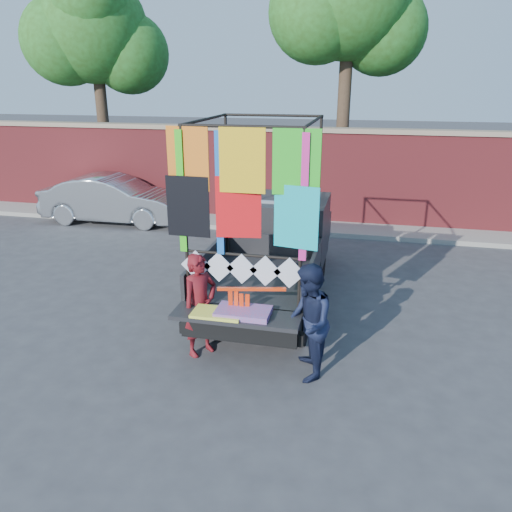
% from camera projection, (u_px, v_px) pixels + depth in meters
% --- Properties ---
extents(ground, '(90.00, 90.00, 0.00)m').
position_uv_depth(ground, '(234.00, 340.00, 7.73)').
color(ground, '#38383A').
rests_on(ground, ground).
extents(brick_wall, '(30.00, 0.45, 2.61)m').
position_uv_depth(brick_wall, '(300.00, 175.00, 13.72)').
color(brick_wall, maroon).
rests_on(brick_wall, ground).
extents(curb, '(30.00, 1.20, 0.12)m').
position_uv_depth(curb, '(295.00, 226.00, 13.50)').
color(curb, gray).
rests_on(curb, ground).
extents(tree_left, '(4.20, 3.30, 7.05)m').
position_uv_depth(tree_left, '(94.00, 33.00, 14.84)').
color(tree_left, '#38281C').
rests_on(tree_left, ground).
extents(tree_mid, '(4.20, 3.30, 7.73)m').
position_uv_depth(tree_mid, '(350.00, 3.00, 13.06)').
color(tree_mid, '#38281C').
rests_on(tree_mid, ground).
extents(pickup_truck, '(2.08, 5.22, 3.28)m').
position_uv_depth(pickup_truck, '(276.00, 247.00, 9.43)').
color(pickup_truck, black).
rests_on(pickup_truck, ground).
extents(sedan, '(4.01, 1.49, 1.31)m').
position_uv_depth(sedan, '(114.00, 199.00, 13.91)').
color(sedan, '#AFB3B6').
rests_on(sedan, ground).
extents(woman, '(0.62, 0.67, 1.54)m').
position_uv_depth(woman, '(200.00, 305.00, 7.14)').
color(woman, maroon).
rests_on(woman, ground).
extents(man, '(0.74, 0.88, 1.60)m').
position_uv_depth(man, '(308.00, 323.00, 6.56)').
color(man, '#151C36').
rests_on(man, ground).
extents(streamer_bundle, '(0.92, 0.24, 0.64)m').
position_uv_depth(streamer_bundle, '(244.00, 301.00, 6.80)').
color(streamer_bundle, '#F7350D').
rests_on(streamer_bundle, ground).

